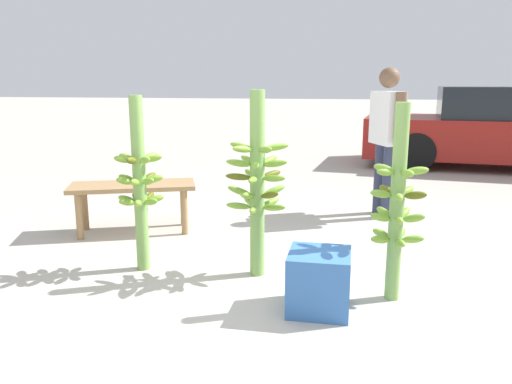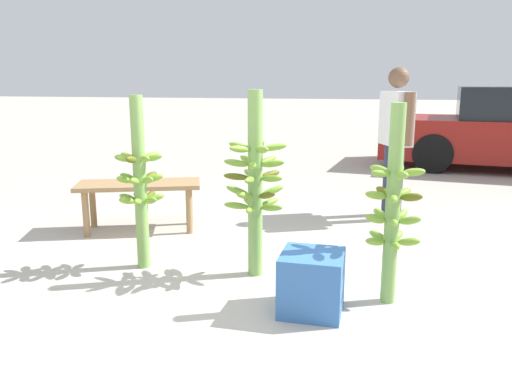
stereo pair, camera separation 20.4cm
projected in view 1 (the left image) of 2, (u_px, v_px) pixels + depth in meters
ground_plane at (259, 300)px, 3.27m from camera, size 80.00×80.00×0.00m
banana_stalk_left at (140, 183)px, 3.69m from camera, size 0.36×0.36×1.31m
banana_stalk_center at (257, 182)px, 3.58m from camera, size 0.46×0.46×1.35m
banana_stalk_right at (397, 204)px, 3.17m from camera, size 0.37×0.37×1.28m
vendor_person at (387, 130)px, 5.17m from camera, size 0.35×0.63×1.55m
market_bench at (133, 192)px, 4.69m from camera, size 1.23×0.82×0.47m
parked_car at (507, 129)px, 8.22m from camera, size 4.58×2.19×1.33m
produce_crate at (319, 281)px, 3.10m from camera, size 0.38×0.38×0.38m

